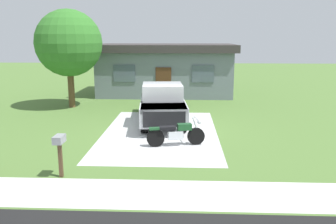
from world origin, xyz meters
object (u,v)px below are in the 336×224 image
Objects in this scene: motorcycle at (176,134)px; mailbox at (59,145)px; neighbor_house at (165,69)px; pickup_truck at (162,103)px; shade_tree at (69,43)px.

mailbox reaches higher than motorcycle.
pickup_truck is at bearing -88.06° from neighbor_house.
pickup_truck is 4.58× the size of mailbox.
neighbor_house is at bearing 44.82° from shade_tree.
mailbox is at bearing -74.20° from shade_tree.
pickup_truck is (-0.76, 3.73, 0.48)m from motorcycle.
motorcycle is at bearing -78.47° from pickup_truck.
mailbox is at bearing -98.28° from neighbor_house.
shade_tree reaches higher than mailbox.
pickup_truck reaches higher than motorcycle.
shade_tree is at bearing 105.80° from mailbox.
shade_tree is (-5.47, 3.43, 2.70)m from pickup_truck.
neighbor_house reaches higher than mailbox.
neighbor_house is (5.18, 5.15, -1.86)m from shade_tree.
pickup_truck is 8.62m from neighbor_house.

